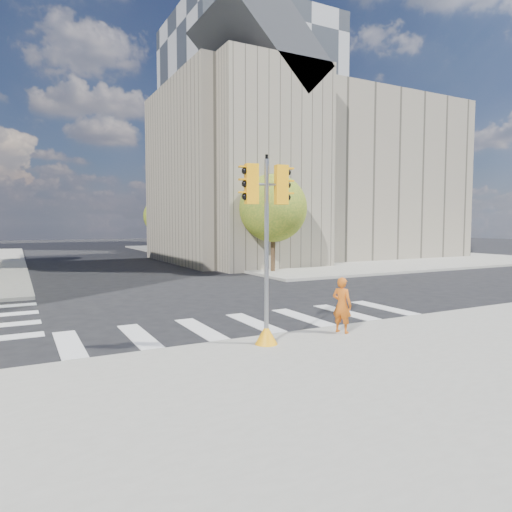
{
  "coord_description": "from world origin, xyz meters",
  "views": [
    {
      "loc": [
        -6.63,
        -14.49,
        3.12
      ],
      "look_at": [
        -0.01,
        -1.95,
        2.1
      ],
      "focal_mm": 32.0,
      "sensor_mm": 36.0,
      "label": 1
    }
  ],
  "objects_px": {
    "lamp_far": "(185,208)",
    "traffic_signal": "(266,265)",
    "lamp_near": "(251,202)",
    "photographer": "(342,305)"
  },
  "relations": [
    {
      "from": "lamp_near",
      "to": "traffic_signal",
      "type": "distance_m",
      "value": 21.14
    },
    {
      "from": "lamp_near",
      "to": "lamp_far",
      "type": "height_order",
      "value": "same"
    },
    {
      "from": "lamp_far",
      "to": "photographer",
      "type": "relative_size",
      "value": 5.34
    },
    {
      "from": "lamp_near",
      "to": "photographer",
      "type": "xyz_separation_m",
      "value": [
        -6.86,
        -18.77,
        -3.67
      ]
    },
    {
      "from": "photographer",
      "to": "traffic_signal",
      "type": "bearing_deg",
      "value": 67.55
    },
    {
      "from": "lamp_far",
      "to": "lamp_near",
      "type": "bearing_deg",
      "value": -90.0
    },
    {
      "from": "lamp_far",
      "to": "traffic_signal",
      "type": "height_order",
      "value": "lamp_far"
    },
    {
      "from": "lamp_near",
      "to": "lamp_far",
      "type": "xyz_separation_m",
      "value": [
        0.0,
        14.0,
        0.0
      ]
    },
    {
      "from": "traffic_signal",
      "to": "photographer",
      "type": "xyz_separation_m",
      "value": [
        2.39,
        0.08,
        -1.2
      ]
    },
    {
      "from": "lamp_near",
      "to": "photographer",
      "type": "distance_m",
      "value": 20.32
    }
  ]
}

